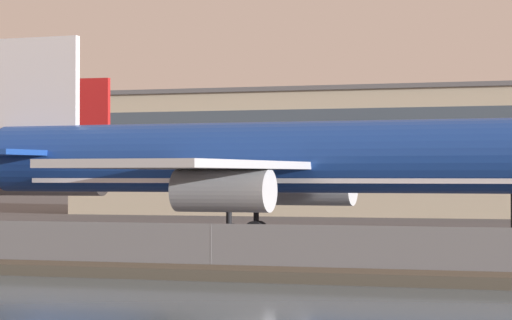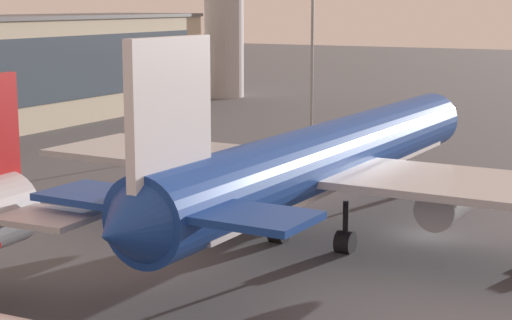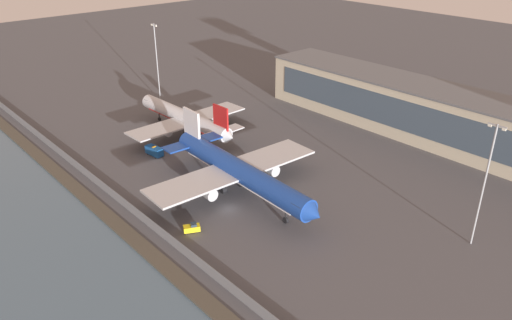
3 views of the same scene
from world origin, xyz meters
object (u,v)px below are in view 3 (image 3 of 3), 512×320
ops_van (154,151)px  apron_light_mast_apron_west (157,59)px  cargo_jet_blue (238,171)px  baggage_tug (192,228)px  apron_light_mast_apron_east (485,181)px  passenger_jet_silver (185,118)px

ops_van → apron_light_mast_apron_west: bearing=146.2°
cargo_jet_blue → apron_light_mast_apron_west: apron_light_mast_apron_west is taller
baggage_tug → apron_light_mast_apron_west: (-71.31, 36.96, 13.19)m
cargo_jet_blue → baggage_tug: size_ratio=13.53×
baggage_tug → apron_light_mast_apron_east: apron_light_mast_apron_east is taller
passenger_jet_silver → apron_light_mast_apron_west: 32.57m
cargo_jet_blue → passenger_jet_silver: 37.58m
ops_van → apron_light_mast_apron_west: (-36.06, 24.13, 12.71)m
ops_van → cargo_jet_blue: bearing=7.0°
apron_light_mast_apron_west → apron_light_mast_apron_east: 109.41m
baggage_tug → apron_light_mast_apron_west: apron_light_mast_apron_west is taller
apron_light_mast_apron_east → apron_light_mast_apron_west: bearing=-180.0°
passenger_jet_silver → apron_light_mast_apron_west: apron_light_mast_apron_west is taller
ops_van → apron_light_mast_apron_east: 78.17m
passenger_jet_silver → apron_light_mast_apron_east: (79.76, 9.83, 8.65)m
baggage_tug → ops_van: ops_van is taller
passenger_jet_silver → ops_van: bearing=-65.9°
apron_light_mast_apron_east → cargo_jet_blue: bearing=-154.8°
apron_light_mast_apron_east → ops_van: bearing=-161.8°
cargo_jet_blue → ops_van: bearing=-173.0°
baggage_tug → ops_van: 37.51m
cargo_jet_blue → apron_light_mast_apron_west: 69.30m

